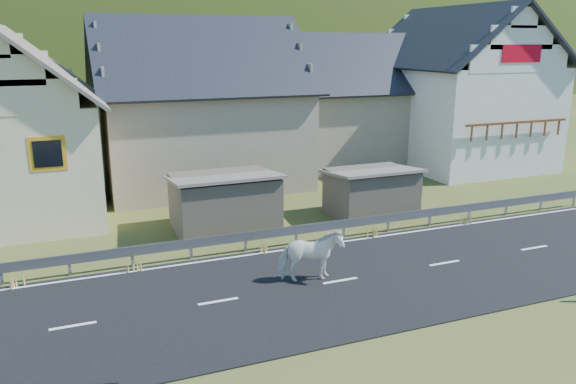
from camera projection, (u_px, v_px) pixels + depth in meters
name	position (u px, v px, depth m)	size (l,w,h in m)	color
ground	(340.00, 282.00, 17.88)	(160.00, 160.00, 0.00)	#384419
road	(340.00, 281.00, 17.87)	(60.00, 7.00, 0.04)	black
lane_markings	(340.00, 281.00, 17.87)	(60.00, 6.60, 0.01)	silver
guardrail	(296.00, 230.00, 21.04)	(28.10, 0.09, 0.75)	#93969B
shed_left	(224.00, 203.00, 22.72)	(4.30, 3.30, 2.40)	brown
shed_right	(371.00, 193.00, 24.61)	(3.80, 2.90, 2.20)	brown
house_cream	(6.00, 116.00, 23.97)	(7.80, 9.80, 8.30)	beige
house_stone_a	(198.00, 96.00, 29.79)	(10.80, 9.80, 8.90)	gray
house_stone_b	(348.00, 94.00, 35.25)	(9.80, 8.80, 8.10)	gray
house_white	(458.00, 81.00, 34.47)	(8.80, 10.80, 9.70)	white
mountain	(108.00, 127.00, 186.48)	(440.00, 280.00, 260.00)	black
horse	(310.00, 256.00, 17.67)	(2.00, 0.91, 1.69)	white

